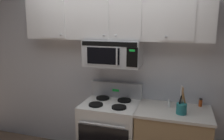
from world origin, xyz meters
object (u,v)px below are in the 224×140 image
(over_range_microwave, at_px, (113,53))
(spice_jar, at_px, (200,102))
(utensil_crock_teal, at_px, (182,107))
(stove_range, at_px, (111,132))
(salt_shaker, at_px, (169,104))

(over_range_microwave, distance_m, spice_jar, 1.33)
(over_range_microwave, bearing_deg, utensil_crock_teal, -12.94)
(stove_range, xyz_separation_m, salt_shaker, (0.77, 0.09, 0.48))
(stove_range, bearing_deg, utensil_crock_teal, -5.96)
(stove_range, relative_size, utensil_crock_teal, 3.12)
(utensil_crock_teal, height_order, salt_shaker, utensil_crock_teal)
(over_range_microwave, relative_size, spice_jar, 7.01)
(stove_range, relative_size, over_range_microwave, 1.47)
(stove_range, distance_m, spice_jar, 1.28)
(over_range_microwave, distance_m, salt_shaker, 1.00)
(spice_jar, bearing_deg, stove_range, -168.51)
(stove_range, xyz_separation_m, utensil_crock_teal, (0.93, -0.10, 0.52))
(stove_range, xyz_separation_m, spice_jar, (1.16, 0.24, 0.49))
(salt_shaker, distance_m, spice_jar, 0.42)
(salt_shaker, xyz_separation_m, spice_jar, (0.39, 0.14, 0.01))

